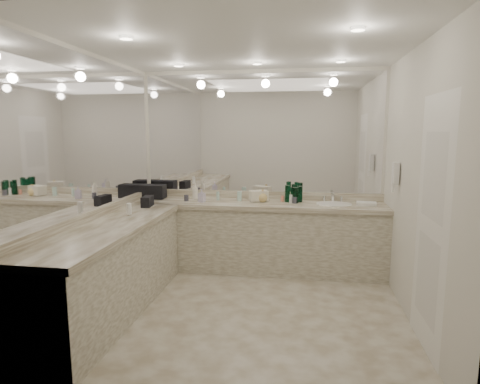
% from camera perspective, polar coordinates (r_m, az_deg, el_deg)
% --- Properties ---
extents(floor, '(3.20, 3.20, 0.00)m').
position_cam_1_polar(floor, '(4.29, 0.71, -16.22)').
color(floor, beige).
rests_on(floor, ground).
extents(ceiling, '(3.20, 3.20, 0.00)m').
position_cam_1_polar(ceiling, '(3.97, 0.78, 20.20)').
color(ceiling, white).
rests_on(ceiling, floor).
extents(wall_back, '(3.20, 0.02, 2.60)m').
position_cam_1_polar(wall_back, '(5.41, 3.02, 3.27)').
color(wall_back, beige).
rests_on(wall_back, floor).
extents(wall_left, '(0.02, 3.00, 2.60)m').
position_cam_1_polar(wall_left, '(4.44, -20.14, 1.60)').
color(wall_left, beige).
rests_on(wall_left, floor).
extents(wall_right, '(0.02, 3.00, 2.60)m').
position_cam_1_polar(wall_right, '(4.02, 23.92, 0.70)').
color(wall_right, beige).
rests_on(wall_right, floor).
extents(vanity_back_base, '(3.20, 0.60, 0.84)m').
position_cam_1_polar(vanity_back_base, '(5.27, 2.60, -6.60)').
color(vanity_back_base, beige).
rests_on(vanity_back_base, floor).
extents(vanity_back_top, '(3.20, 0.64, 0.06)m').
position_cam_1_polar(vanity_back_top, '(5.16, 2.62, -1.80)').
color(vanity_back_top, beige).
rests_on(vanity_back_top, vanity_back_base).
extents(vanity_left_base, '(0.60, 2.40, 0.84)m').
position_cam_1_polar(vanity_left_base, '(4.24, -17.90, -10.84)').
color(vanity_left_base, beige).
rests_on(vanity_left_base, floor).
extents(vanity_left_top, '(0.64, 2.42, 0.06)m').
position_cam_1_polar(vanity_left_top, '(4.11, -18.06, -4.92)').
color(vanity_left_top, beige).
rests_on(vanity_left_top, vanity_left_base).
extents(backsplash_back, '(3.20, 0.04, 0.10)m').
position_cam_1_polar(backsplash_back, '(5.43, 2.97, -0.43)').
color(backsplash_back, beige).
rests_on(backsplash_back, vanity_back_top).
extents(backsplash_left, '(0.04, 3.00, 0.10)m').
position_cam_1_polar(backsplash_left, '(4.49, -19.69, -2.84)').
color(backsplash_left, beige).
rests_on(backsplash_left, vanity_left_top).
extents(mirror_back, '(3.12, 0.01, 1.55)m').
position_cam_1_polar(mirror_back, '(5.37, 3.05, 8.31)').
color(mirror_back, white).
rests_on(mirror_back, wall_back).
extents(mirror_left, '(0.01, 2.92, 1.55)m').
position_cam_1_polar(mirror_left, '(4.41, -20.32, 7.73)').
color(mirror_left, white).
rests_on(mirror_left, wall_left).
extents(sink, '(0.44, 0.44, 0.03)m').
position_cam_1_polar(sink, '(5.15, 13.21, -1.76)').
color(sink, white).
rests_on(sink, vanity_back_top).
extents(faucet, '(0.24, 0.16, 0.14)m').
position_cam_1_polar(faucet, '(5.34, 13.07, -0.57)').
color(faucet, silver).
rests_on(faucet, vanity_back_top).
extents(wall_phone, '(0.06, 0.10, 0.24)m').
position_cam_1_polar(wall_phone, '(4.68, 21.25, 2.49)').
color(wall_phone, white).
rests_on(wall_phone, wall_right).
extents(door, '(0.02, 0.82, 2.10)m').
position_cam_1_polar(door, '(3.59, 25.51, -4.34)').
color(door, white).
rests_on(door, wall_right).
extents(black_toiletry_bag, '(0.32, 0.21, 0.18)m').
position_cam_1_polar(black_toiletry_bag, '(5.54, -12.24, -0.00)').
color(black_toiletry_bag, black).
rests_on(black_toiletry_bag, vanity_back_top).
extents(black_bag_spill, '(0.13, 0.24, 0.13)m').
position_cam_1_polar(black_bag_spill, '(4.99, -13.03, -1.30)').
color(black_bag_spill, black).
rests_on(black_bag_spill, vanity_left_top).
extents(cream_cosmetic_case, '(0.27, 0.22, 0.13)m').
position_cam_1_polar(cream_cosmetic_case, '(5.22, 2.66, -0.62)').
color(cream_cosmetic_case, beige).
rests_on(cream_cosmetic_case, vanity_back_top).
extents(hand_towel, '(0.25, 0.18, 0.04)m').
position_cam_1_polar(hand_towel, '(5.19, 17.54, -1.59)').
color(hand_towel, white).
rests_on(hand_towel, vanity_back_top).
extents(lotion_left, '(0.05, 0.05, 0.12)m').
position_cam_1_polar(lotion_left, '(4.52, -15.49, -2.42)').
color(lotion_left, white).
rests_on(lotion_left, vanity_left_top).
extents(soap_bottle_a, '(0.10, 0.10, 0.22)m').
position_cam_1_polar(soap_bottle_a, '(5.40, -6.38, 0.10)').
color(soap_bottle_a, white).
rests_on(soap_bottle_a, vanity_back_top).
extents(soap_bottle_b, '(0.09, 0.10, 0.17)m').
position_cam_1_polar(soap_bottle_b, '(5.19, -5.47, -0.49)').
color(soap_bottle_b, '#BDB2CE').
rests_on(soap_bottle_b, vanity_back_top).
extents(soap_bottle_c, '(0.17, 0.17, 0.16)m').
position_cam_1_polar(soap_bottle_c, '(5.18, 3.22, -0.53)').
color(soap_bottle_c, '#DABB71').
rests_on(soap_bottle_c, vanity_back_top).
extents(green_bottle_0, '(0.06, 0.06, 0.21)m').
position_cam_1_polar(green_bottle_0, '(5.21, 6.76, -0.23)').
color(green_bottle_0, '#094526').
rests_on(green_bottle_0, vanity_back_top).
extents(green_bottle_1, '(0.06, 0.06, 0.19)m').
position_cam_1_polar(green_bottle_1, '(5.25, 7.56, -0.32)').
color(green_bottle_1, '#094526').
rests_on(green_bottle_1, vanity_back_top).
extents(green_bottle_2, '(0.06, 0.06, 0.20)m').
position_cam_1_polar(green_bottle_2, '(5.13, 7.95, -0.48)').
color(green_bottle_2, '#094526').
rests_on(green_bottle_2, vanity_back_top).
extents(green_bottle_3, '(0.07, 0.07, 0.20)m').
position_cam_1_polar(green_bottle_3, '(5.23, 8.48, -0.28)').
color(green_bottle_3, '#094526').
rests_on(green_bottle_3, vanity_back_top).
extents(amenity_bottle_0, '(0.04, 0.04, 0.10)m').
position_cam_1_polar(amenity_bottle_0, '(5.17, 7.24, -0.94)').
color(amenity_bottle_0, white).
rests_on(amenity_bottle_0, vanity_back_top).
extents(amenity_bottle_1, '(0.06, 0.06, 0.08)m').
position_cam_1_polar(amenity_bottle_1, '(5.28, -7.64, -0.86)').
color(amenity_bottle_1, '#3F3F4C').
rests_on(amenity_bottle_1, vanity_back_top).
extents(amenity_bottle_2, '(0.06, 0.06, 0.12)m').
position_cam_1_polar(amenity_bottle_2, '(5.27, -0.08, -0.57)').
color(amenity_bottle_2, silver).
rests_on(amenity_bottle_2, vanity_back_top).
extents(amenity_bottle_3, '(0.06, 0.06, 0.08)m').
position_cam_1_polar(amenity_bottle_3, '(5.12, 7.78, -1.14)').
color(amenity_bottle_3, '#3F3F4C').
rests_on(amenity_bottle_3, vanity_back_top).
extents(amenity_bottle_4, '(0.04, 0.04, 0.11)m').
position_cam_1_polar(amenity_bottle_4, '(5.31, -3.16, -0.55)').
color(amenity_bottle_4, silver).
rests_on(amenity_bottle_4, vanity_back_top).
extents(amenity_bottle_5, '(0.04, 0.04, 0.07)m').
position_cam_1_polar(amenity_bottle_5, '(5.24, 6.05, -0.93)').
color(amenity_bottle_5, '#E57F66').
rests_on(amenity_bottle_5, vanity_back_top).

